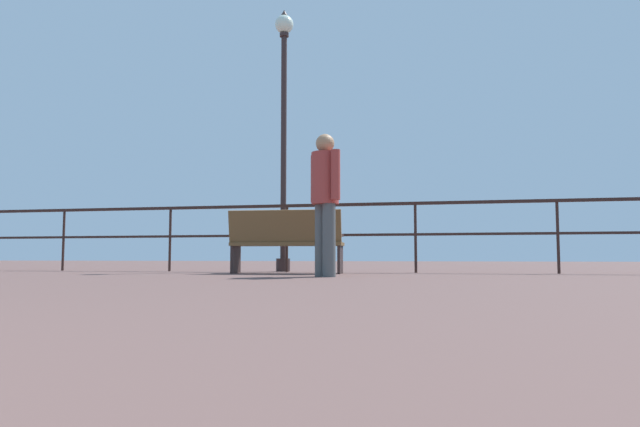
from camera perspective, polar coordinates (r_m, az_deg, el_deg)
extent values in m
cube|color=#2F1D18|center=(9.33, -3.36, 0.78)|extent=(20.99, 0.05, 0.05)
cube|color=#2F1D18|center=(9.30, -3.38, -2.24)|extent=(20.99, 0.04, 0.04)
cylinder|color=#2F1D18|center=(11.19, -24.58, -2.49)|extent=(0.04, 0.04, 1.09)
cylinder|color=#2F1D18|center=(10.07, -14.97, -2.57)|extent=(0.04, 0.04, 1.09)
cylinder|color=#2F1D18|center=(9.30, -3.38, -2.58)|extent=(0.04, 0.04, 1.09)
cylinder|color=#2F1D18|center=(8.96, 9.67, -2.46)|extent=(0.04, 0.04, 1.09)
cylinder|color=#2F1D18|center=(9.11, 22.99, -2.20)|extent=(0.04, 0.04, 1.09)
cube|color=brown|center=(8.48, -3.35, -3.13)|extent=(1.71, 0.56, 0.05)
cube|color=brown|center=(8.28, -3.64, -1.37)|extent=(1.69, 0.24, 0.50)
cube|color=#312220|center=(8.34, 2.06, -4.62)|extent=(0.07, 0.41, 0.44)
cube|color=#312220|center=(8.53, 2.19, -2.20)|extent=(0.06, 0.32, 0.04)
cube|color=#312220|center=(8.68, -8.56, -4.57)|extent=(0.07, 0.41, 0.44)
cube|color=#312220|center=(8.85, -8.19, -2.24)|extent=(0.06, 0.32, 0.04)
cylinder|color=#312423|center=(9.63, -3.77, -5.23)|extent=(0.24, 0.24, 0.22)
cylinder|color=#312423|center=(9.81, -3.71, 6.86)|extent=(0.10, 0.10, 3.89)
cylinder|color=#312423|center=(10.38, -3.65, 17.62)|extent=(0.16, 0.16, 0.06)
sphere|color=silver|center=(10.46, -3.65, 18.60)|extent=(0.33, 0.33, 0.33)
cone|color=#312423|center=(10.54, -3.64, 19.66)|extent=(0.12, 0.12, 0.10)
cylinder|color=#4B5051|center=(7.18, 0.14, -2.75)|extent=(0.17, 0.17, 0.92)
cylinder|color=#4B5051|center=(7.03, 0.92, -2.72)|extent=(0.17, 0.17, 0.92)
cylinder|color=#A03732|center=(7.17, 0.52, 3.59)|extent=(0.35, 0.35, 0.66)
cylinder|color=#A03732|center=(7.37, -0.49, 3.53)|extent=(0.12, 0.12, 0.63)
cylinder|color=#A03732|center=(6.98, 1.58, 3.96)|extent=(0.12, 0.12, 0.63)
sphere|color=#A77C58|center=(7.25, 0.52, 7.12)|extent=(0.24, 0.24, 0.24)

